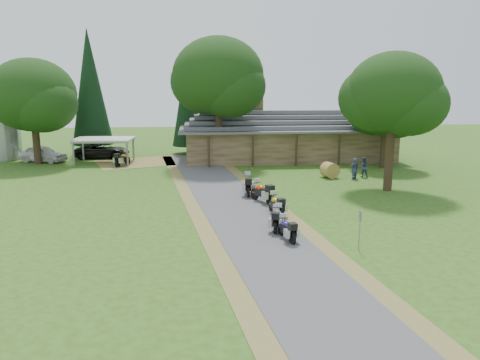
{
  "coord_description": "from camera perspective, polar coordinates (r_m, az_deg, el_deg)",
  "views": [
    {
      "loc": [
        -2.96,
        -22.19,
        7.53
      ],
      "look_at": [
        -0.39,
        6.09,
        1.6
      ],
      "focal_mm": 35.0,
      "sensor_mm": 36.0,
      "label": 1
    }
  ],
  "objects": [
    {
      "name": "driveway",
      "position": [
        27.36,
        0.16,
        -4.18
      ],
      "size": [
        51.95,
        51.95,
        0.0
      ],
      "primitive_type": "plane",
      "rotation": [
        0.0,
        0.0,
        0.14
      ],
      "color": "#4E4E51",
      "rests_on": "ground"
    },
    {
      "name": "motorcycle_row_b",
      "position": [
        24.46,
        4.57,
        -4.61
      ],
      "size": [
        1.11,
        1.96,
        1.28
      ],
      "primitive_type": null,
      "rotation": [
        0.0,
        0.0,
        1.28
      ],
      "color": "#9B9DA2",
      "rests_on": "ground"
    },
    {
      "name": "oak_lodge_left",
      "position": [
        43.15,
        -2.65,
        10.49
      ],
      "size": [
        8.27,
        8.27,
        13.12
      ],
      "primitive_type": null,
      "color": "black",
      "rests_on": "ground"
    },
    {
      "name": "silo",
      "position": [
        52.26,
        -27.16,
        6.16
      ],
      "size": [
        3.61,
        3.61,
        7.13
      ],
      "primitive_type": "cylinder",
      "rotation": [
        0.0,
        0.0,
        0.03
      ],
      "color": "gray",
      "rests_on": "ground"
    },
    {
      "name": "person_a",
      "position": [
        38.08,
        13.77,
        1.57
      ],
      "size": [
        0.67,
        0.57,
        1.99
      ],
      "primitive_type": "imported",
      "rotation": [
        0.0,
        0.0,
        3.48
      ],
      "color": "#34405F",
      "rests_on": "ground"
    },
    {
      "name": "car_white_sedan",
      "position": [
        49.03,
        -22.95,
        3.2
      ],
      "size": [
        4.53,
        6.5,
        2.0
      ],
      "primitive_type": "imported",
      "rotation": [
        0.0,
        0.0,
        1.2
      ],
      "color": "silver",
      "rests_on": "ground"
    },
    {
      "name": "sign_post",
      "position": [
        22.1,
        14.37,
        -5.98
      ],
      "size": [
        0.33,
        0.06,
        1.84
      ],
      "primitive_type": null,
      "color": "gray",
      "rests_on": "ground"
    },
    {
      "name": "ground",
      "position": [
        23.62,
        2.29,
        -6.8
      ],
      "size": [
        120.0,
        120.0,
        0.0
      ],
      "primitive_type": "plane",
      "color": "#324E16",
      "rests_on": "ground"
    },
    {
      "name": "motorcycle_row_e",
      "position": [
        31.93,
        0.98,
        -0.5
      ],
      "size": [
        0.84,
        2.17,
        1.46
      ],
      "primitive_type": null,
      "rotation": [
        0.0,
        0.0,
        1.5
      ],
      "color": "black",
      "rests_on": "ground"
    },
    {
      "name": "motorcycle_row_a",
      "position": [
        22.94,
        5.73,
        -5.86
      ],
      "size": [
        0.93,
        1.82,
        1.19
      ],
      "primitive_type": null,
      "rotation": [
        0.0,
        0.0,
        1.79
      ],
      "color": "navy",
      "rests_on": "ground"
    },
    {
      "name": "motorcycle_row_d",
      "position": [
        29.88,
        2.72,
        -1.39
      ],
      "size": [
        1.6,
        2.18,
        1.44
      ],
      "primitive_type": null,
      "rotation": [
        0.0,
        0.0,
        2.06
      ],
      "color": "red",
      "rests_on": "ground"
    },
    {
      "name": "car_dark_suv",
      "position": [
        49.52,
        -16.44,
        3.87
      ],
      "size": [
        2.6,
        5.88,
        2.23
      ],
      "primitive_type": "imported",
      "rotation": [
        0.0,
        0.0,
        1.55
      ],
      "color": "black",
      "rests_on": "ground"
    },
    {
      "name": "motorcycle_carport_a",
      "position": [
        44.37,
        -14.14,
        2.59
      ],
      "size": [
        1.47,
        2.17,
        1.42
      ],
      "primitive_type": null,
      "rotation": [
        0.0,
        0.0,
        1.15
      ],
      "color": "yellow",
      "rests_on": "ground"
    },
    {
      "name": "oak_lodge_right",
      "position": [
        43.78,
        17.28,
        7.01
      ],
      "size": [
        5.87,
        5.87,
        8.56
      ],
      "primitive_type": null,
      "color": "black",
      "rests_on": "ground"
    },
    {
      "name": "carport",
      "position": [
        46.41,
        -16.2,
        3.46
      ],
      "size": [
        5.63,
        3.91,
        2.36
      ],
      "primitive_type": null,
      "rotation": [
        0.0,
        0.0,
        -0.05
      ],
      "color": "silver",
      "rests_on": "ground"
    },
    {
      "name": "oak_driveway",
      "position": [
        34.19,
        18.07,
        7.95
      ],
      "size": [
        6.43,
        6.43,
        11.15
      ],
      "primitive_type": null,
      "color": "black",
      "rests_on": "ground"
    },
    {
      "name": "cedar_far",
      "position": [
        51.94,
        -17.78,
        10.14
      ],
      "size": [
        4.2,
        4.2,
        13.06
      ],
      "primitive_type": "cone",
      "color": "black",
      "rests_on": "ground"
    },
    {
      "name": "person_b",
      "position": [
        39.1,
        14.84,
        1.74
      ],
      "size": [
        0.62,
        0.5,
        1.94
      ],
      "primitive_type": "imported",
      "rotation": [
        0.0,
        0.0,
        2.95
      ],
      "color": "#34405F",
      "rests_on": "ground"
    },
    {
      "name": "cedar_near",
      "position": [
        50.44,
        -6.41,
        9.27
      ],
      "size": [
        3.39,
        3.39,
        10.75
      ],
      "primitive_type": "cone",
      "color": "black",
      "rests_on": "ground"
    },
    {
      "name": "person_c",
      "position": [
        38.21,
        13.86,
        1.59
      ],
      "size": [
        0.67,
        0.69,
        1.98
      ],
      "primitive_type": "imported",
      "rotation": [
        0.0,
        0.0,
        4.02
      ],
      "color": "#34405F",
      "rests_on": "ground"
    },
    {
      "name": "lodge",
      "position": [
        47.33,
        5.78,
        5.57
      ],
      "size": [
        21.4,
        9.4,
        4.9
      ],
      "primitive_type": null,
      "color": "brown",
      "rests_on": "ground"
    },
    {
      "name": "hay_bale",
      "position": [
        38.33,
        10.87,
        1.19
      ],
      "size": [
        1.47,
        1.39,
        1.23
      ],
      "primitive_type": "cylinder",
      "rotation": [
        1.57,
        0.0,
        0.24
      ],
      "color": "olive",
      "rests_on": "ground"
    },
    {
      "name": "motorcycle_row_c",
      "position": [
        27.14,
        4.44,
        -2.93
      ],
      "size": [
        0.99,
        1.99,
        1.3
      ],
      "primitive_type": null,
      "rotation": [
        0.0,
        0.0,
        1.77
      ],
      "color": "#C8AB09",
      "rests_on": "ground"
    },
    {
      "name": "oak_silo",
      "position": [
        47.66,
        -23.88,
        7.97
      ],
      "size": [
        7.88,
        7.88,
        10.36
      ],
      "primitive_type": null,
      "color": "black",
      "rests_on": "ground"
    }
  ]
}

